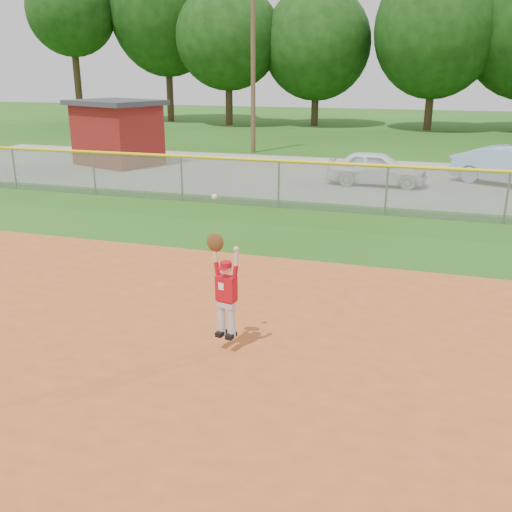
{
  "coord_description": "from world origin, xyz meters",
  "views": [
    {
      "loc": [
        1.29,
        -7.15,
        4.2
      ],
      "look_at": [
        -1.54,
        1.87,
        1.1
      ],
      "focal_mm": 40.0,
      "sensor_mm": 36.0,
      "label": 1
    }
  ],
  "objects": [
    {
      "name": "parking_strip",
      "position": [
        0.0,
        16.0,
        0.01
      ],
      "size": [
        44.0,
        10.0,
        0.03
      ],
      "primitive_type": "cube",
      "color": "gray",
      "rests_on": "ground"
    },
    {
      "name": "tree_line",
      "position": [
        0.96,
        37.9,
        7.53
      ],
      "size": [
        62.37,
        13.0,
        14.43
      ],
      "color": "#422D1C",
      "rests_on": "ground"
    },
    {
      "name": "power_lines",
      "position": [
        1.0,
        22.0,
        4.68
      ],
      "size": [
        19.4,
        0.24,
        9.0
      ],
      "color": "#4C3823",
      "rests_on": "ground"
    },
    {
      "name": "car_blue",
      "position": [
        4.07,
        16.09,
        0.74
      ],
      "size": [
        4.52,
        3.2,
        1.41
      ],
      "primitive_type": "imported",
      "rotation": [
        0.0,
        0.0,
        1.12
      ],
      "color": "#7EA0BB",
      "rests_on": "parking_strip"
    },
    {
      "name": "ballplayer",
      "position": [
        -1.56,
        0.38,
        1.08
      ],
      "size": [
        0.55,
        0.28,
        2.22
      ],
      "color": "silver",
      "rests_on": "ground"
    },
    {
      "name": "car_white_a",
      "position": [
        -0.78,
        14.68,
        0.66
      ],
      "size": [
        3.74,
        1.54,
        1.27
      ],
      "primitive_type": "imported",
      "rotation": [
        0.0,
        0.0,
        1.56
      ],
      "color": "white",
      "rests_on": "parking_strip"
    },
    {
      "name": "ground",
      "position": [
        0.0,
        0.0,
        0.0
      ],
      "size": [
        120.0,
        120.0,
        0.0
      ],
      "primitive_type": "plane",
      "color": "#204E12",
      "rests_on": "ground"
    },
    {
      "name": "outfield_fence",
      "position": [
        0.0,
        10.0,
        0.88
      ],
      "size": [
        40.06,
        0.1,
        1.55
      ],
      "color": "gray",
      "rests_on": "ground"
    },
    {
      "name": "utility_shed",
      "position": [
        -12.61,
        16.1,
        1.48
      ],
      "size": [
        4.68,
        4.16,
        2.91
      ],
      "color": "#62110E",
      "rests_on": "ground"
    }
  ]
}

